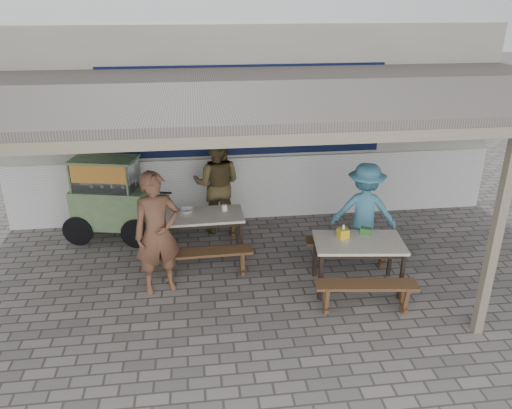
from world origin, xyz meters
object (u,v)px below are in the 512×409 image
at_px(condiment_jar, 225,208).
at_px(table_right, 359,246).
at_px(bench_right_wall, 349,247).
at_px(patron_wall_side, 217,184).
at_px(tissue_box, 343,233).
at_px(donation_box, 366,231).
at_px(vendor_cart, 110,196).
at_px(table_left, 201,219).
at_px(bench_left_wall, 200,221).
at_px(bench_left_street, 205,258).
at_px(bench_right_street, 366,291).
at_px(condiment_bowl, 187,211).
at_px(patron_street_side, 157,233).
at_px(patron_right_table, 364,211).

bearing_deg(condiment_jar, table_right, -36.25).
distance_m(table_right, bench_right_wall, 0.72).
height_order(bench_right_wall, patron_wall_side, patron_wall_side).
bearing_deg(tissue_box, patron_wall_side, 129.51).
bearing_deg(patron_wall_side, donation_box, 149.17).
relative_size(vendor_cart, donation_box, 12.23).
bearing_deg(table_right, table_left, 158.05).
bearing_deg(bench_left_wall, bench_left_street, -90.00).
distance_m(bench_left_wall, patron_wall_side, 0.71).
distance_m(bench_right_street, patron_wall_side, 3.38).
bearing_deg(table_left, bench_right_wall, -15.76).
relative_size(table_right, patron_wall_side, 0.75).
relative_size(bench_left_wall, condiment_bowl, 6.57).
bearing_deg(patron_street_side, bench_left_street, 3.64).
bearing_deg(bench_right_street, table_right, 90.00).
relative_size(bench_left_street, vendor_cart, 0.76).
distance_m(bench_right_street, tissue_box, 0.91).
bearing_deg(patron_street_side, table_left, 38.94).
bearing_deg(donation_box, bench_left_street, 171.84).
distance_m(table_left, bench_right_street, 2.81).
height_order(tissue_box, condiment_jar, tissue_box).
relative_size(bench_left_street, patron_street_side, 0.80).
distance_m(bench_left_wall, vendor_cart, 1.60).
relative_size(bench_left_street, patron_right_table, 0.91).
distance_m(bench_left_street, patron_wall_side, 1.75).
height_order(bench_left_street, bench_left_wall, same).
height_order(bench_left_wall, patron_right_table, patron_right_table).
bearing_deg(patron_right_table, condiment_jar, 7.22).
bearing_deg(bench_left_street, vendor_cart, 133.32).
bearing_deg(patron_wall_side, bench_left_wall, 56.82).
bearing_deg(patron_wall_side, patron_right_table, 164.54).
xyz_separation_m(table_left, tissue_box, (1.99, -1.06, 0.15)).
relative_size(bench_right_street, vendor_cart, 0.73).
bearing_deg(patron_right_table, bench_right_wall, 61.78).
bearing_deg(patron_right_table, bench_left_wall, -2.50).
height_order(bench_left_wall, vendor_cart, vendor_cart).
bearing_deg(table_right, condiment_bowl, 157.99).
xyz_separation_m(bench_left_street, patron_street_side, (-0.64, -0.23, 0.56)).
bearing_deg(table_left, table_right, -30.30).
bearing_deg(condiment_bowl, patron_wall_side, 58.08).
xyz_separation_m(bench_left_street, bench_right_street, (2.09, -1.16, -0.00)).
xyz_separation_m(vendor_cart, condiment_jar, (1.91, -0.77, 0.01)).
xyz_separation_m(bench_left_street, patron_wall_side, (0.29, 1.64, 0.55)).
distance_m(bench_left_street, patron_street_side, 0.88).
bearing_deg(patron_wall_side, condiment_jar, 108.14).
bearing_deg(donation_box, bench_left_wall, 144.86).
relative_size(bench_left_street, bench_left_wall, 1.00).
distance_m(bench_right_street, patron_street_side, 2.94).
xyz_separation_m(bench_left_street, patron_right_table, (2.56, 0.40, 0.45)).
distance_m(bench_left_street, table_right, 2.26).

